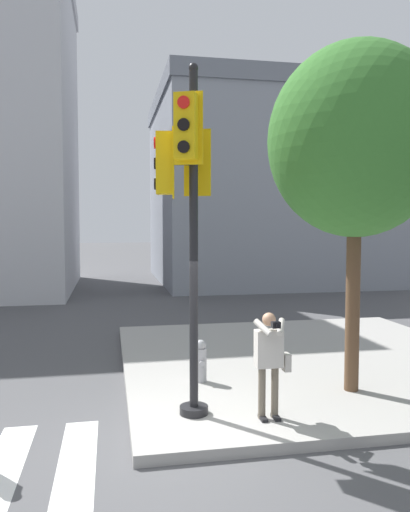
# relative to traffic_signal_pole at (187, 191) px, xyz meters

# --- Properties ---
(ground_plane) EXTENTS (160.00, 160.00, 0.00)m
(ground_plane) POSITION_rel_traffic_signal_pole_xyz_m (-0.38, -0.76, -3.54)
(ground_plane) COLOR #4C4C4F
(sidewalk_corner) EXTENTS (8.00, 8.00, 0.16)m
(sidewalk_corner) POSITION_rel_traffic_signal_pole_xyz_m (3.12, 2.74, -3.46)
(sidewalk_corner) COLOR #9E9B96
(sidewalk_corner) RESTS_ON ground_plane
(traffic_signal_pole) EXTENTS (0.92, 1.14, 5.24)m
(traffic_signal_pole) POSITION_rel_traffic_signal_pole_xyz_m (0.00, 0.00, 0.00)
(traffic_signal_pole) COLOR black
(traffic_signal_pole) RESTS_ON sidewalk_corner
(person_photographer) EXTENTS (0.58, 0.54, 1.58)m
(person_photographer) POSITION_rel_traffic_signal_pole_xyz_m (1.17, -0.40, -2.43)
(person_photographer) COLOR black
(person_photographer) RESTS_ON sidewalk_corner
(street_tree) EXTENTS (2.97, 2.97, 5.93)m
(street_tree) POSITION_rel_traffic_signal_pole_xyz_m (2.97, 0.54, 0.91)
(street_tree) COLOR brown
(street_tree) RESTS_ON sidewalk_corner
(fire_hydrant) EXTENTS (0.22, 0.28, 0.78)m
(fire_hydrant) POSITION_rel_traffic_signal_pole_xyz_m (0.48, 1.51, -2.99)
(fire_hydrant) COLOR #99999E
(fire_hydrant) RESTS_ON sidewalk_corner
(building_right) EXTENTS (11.45, 11.50, 10.00)m
(building_right) POSITION_rel_traffic_signal_pole_xyz_m (7.10, 19.16, 1.47)
(building_right) COLOR gray
(building_right) RESTS_ON ground_plane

